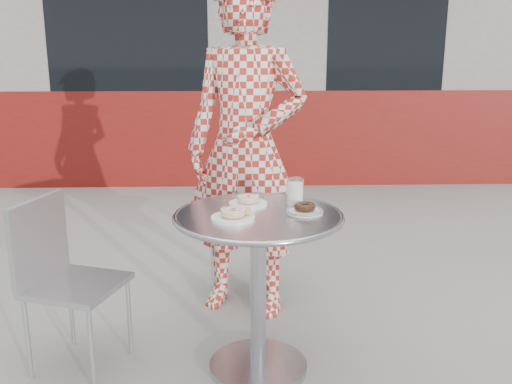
{
  "coord_description": "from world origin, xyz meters",
  "views": [
    {
      "loc": [
        -0.13,
        -2.3,
        1.45
      ],
      "look_at": [
        -0.04,
        0.15,
        0.82
      ],
      "focal_mm": 40.0,
      "sensor_mm": 36.0,
      "label": 1
    }
  ],
  "objects_px": {
    "bistro_table": "(258,254)",
    "chair_far": "(245,250)",
    "chair_left": "(77,317)",
    "milk_cup": "(295,192)",
    "plate_far": "(248,201)",
    "plate_near": "(234,215)",
    "plate_checker": "(305,210)",
    "seated_person": "(246,151)"
  },
  "relations": [
    {
      "from": "bistro_table",
      "to": "plate_checker",
      "type": "relative_size",
      "value": 4.6
    },
    {
      "from": "bistro_table",
      "to": "chair_far",
      "type": "xyz_separation_m",
      "value": [
        -0.05,
        0.91,
        -0.31
      ]
    },
    {
      "from": "plate_near",
      "to": "milk_cup",
      "type": "height_order",
      "value": "milk_cup"
    },
    {
      "from": "plate_near",
      "to": "plate_far",
      "type": "bearing_deg",
      "value": 73.49
    },
    {
      "from": "chair_left",
      "to": "seated_person",
      "type": "distance_m",
      "value": 1.19
    },
    {
      "from": "plate_near",
      "to": "plate_checker",
      "type": "relative_size",
      "value": 1.13
    },
    {
      "from": "bistro_table",
      "to": "plate_near",
      "type": "xyz_separation_m",
      "value": [
        -0.11,
        -0.07,
        0.2
      ]
    },
    {
      "from": "chair_far",
      "to": "plate_far",
      "type": "xyz_separation_m",
      "value": [
        0.01,
        -0.76,
        0.51
      ]
    },
    {
      "from": "plate_far",
      "to": "plate_checker",
      "type": "xyz_separation_m",
      "value": [
        0.24,
        -0.13,
        -0.0
      ]
    },
    {
      "from": "milk_cup",
      "to": "plate_checker",
      "type": "bearing_deg",
      "value": -77.55
    },
    {
      "from": "chair_left",
      "to": "seated_person",
      "type": "xyz_separation_m",
      "value": [
        0.79,
        0.6,
        0.66
      ]
    },
    {
      "from": "seated_person",
      "to": "plate_checker",
      "type": "bearing_deg",
      "value": -50.11
    },
    {
      "from": "plate_checker",
      "to": "seated_person",
      "type": "bearing_deg",
      "value": 110.64
    },
    {
      "from": "chair_left",
      "to": "milk_cup",
      "type": "bearing_deg",
      "value": -66.29
    },
    {
      "from": "plate_far",
      "to": "milk_cup",
      "type": "relative_size",
      "value": 1.42
    },
    {
      "from": "chair_far",
      "to": "seated_person",
      "type": "xyz_separation_m",
      "value": [
        0.01,
        -0.25,
        0.65
      ]
    },
    {
      "from": "chair_left",
      "to": "plate_checker",
      "type": "height_order",
      "value": "chair_left"
    },
    {
      "from": "plate_far",
      "to": "plate_checker",
      "type": "height_order",
      "value": "plate_far"
    },
    {
      "from": "milk_cup",
      "to": "plate_near",
      "type": "bearing_deg",
      "value": -141.86
    },
    {
      "from": "chair_left",
      "to": "seated_person",
      "type": "relative_size",
      "value": 0.44
    },
    {
      "from": "bistro_table",
      "to": "milk_cup",
      "type": "distance_m",
      "value": 0.33
    },
    {
      "from": "bistro_table",
      "to": "plate_far",
      "type": "bearing_deg",
      "value": 105.94
    },
    {
      "from": "chair_far",
      "to": "milk_cup",
      "type": "xyz_separation_m",
      "value": [
        0.22,
        -0.76,
        0.55
      ]
    },
    {
      "from": "seated_person",
      "to": "plate_checker",
      "type": "distance_m",
      "value": 0.7
    },
    {
      "from": "chair_far",
      "to": "plate_checker",
      "type": "xyz_separation_m",
      "value": [
        0.25,
        -0.89,
        0.51
      ]
    },
    {
      "from": "chair_left",
      "to": "plate_near",
      "type": "distance_m",
      "value": 0.9
    },
    {
      "from": "milk_cup",
      "to": "plate_far",
      "type": "bearing_deg",
      "value": -179.99
    },
    {
      "from": "chair_far",
      "to": "plate_checker",
      "type": "bearing_deg",
      "value": 114.84
    },
    {
      "from": "chair_far",
      "to": "seated_person",
      "type": "height_order",
      "value": "seated_person"
    },
    {
      "from": "bistro_table",
      "to": "milk_cup",
      "type": "height_order",
      "value": "milk_cup"
    },
    {
      "from": "chair_left",
      "to": "milk_cup",
      "type": "relative_size",
      "value": 6.45
    },
    {
      "from": "plate_far",
      "to": "milk_cup",
      "type": "height_order",
      "value": "milk_cup"
    },
    {
      "from": "chair_far",
      "to": "plate_checker",
      "type": "distance_m",
      "value": 1.06
    },
    {
      "from": "bistro_table",
      "to": "seated_person",
      "type": "height_order",
      "value": "seated_person"
    },
    {
      "from": "bistro_table",
      "to": "chair_far",
      "type": "bearing_deg",
      "value": 92.97
    },
    {
      "from": "chair_left",
      "to": "milk_cup",
      "type": "distance_m",
      "value": 1.15
    },
    {
      "from": "chair_far",
      "to": "milk_cup",
      "type": "relative_size",
      "value": 6.65
    },
    {
      "from": "chair_left",
      "to": "plate_near",
      "type": "height_order",
      "value": "plate_near"
    },
    {
      "from": "chair_left",
      "to": "milk_cup",
      "type": "xyz_separation_m",
      "value": [
        1.0,
        0.08,
        0.56
      ]
    },
    {
      "from": "seated_person",
      "to": "plate_checker",
      "type": "height_order",
      "value": "seated_person"
    },
    {
      "from": "bistro_table",
      "to": "plate_far",
      "type": "xyz_separation_m",
      "value": [
        -0.04,
        0.14,
        0.2
      ]
    },
    {
      "from": "seated_person",
      "to": "plate_checker",
      "type": "xyz_separation_m",
      "value": [
        0.24,
        -0.64,
        -0.14
      ]
    }
  ]
}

